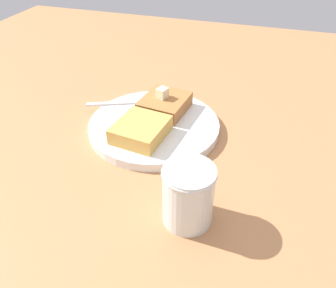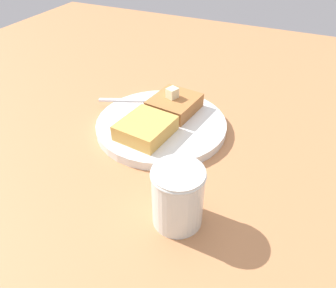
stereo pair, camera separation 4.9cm
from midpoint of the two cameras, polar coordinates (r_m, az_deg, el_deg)
The scene contains 7 objects.
table_surface at distance 68.21cm, azimuth -11.21°, elevation 5.33°, with size 124.03×124.03×1.83cm, color #AF7347.
plate at distance 60.00cm, azimuth -4.80°, elevation 3.23°, with size 23.69×23.69×1.60cm.
toast_slice_left at distance 62.51cm, azimuth -2.75°, elevation 7.02°, with size 8.84×7.90×2.69cm, color #AB6B37.
toast_slice_middle at distance 55.48cm, azimuth -7.30°, elevation 2.39°, with size 8.84×7.90×2.69cm, color gold.
butter_pat_primary at distance 61.20cm, azimuth -3.35°, elevation 8.75°, with size 1.90×1.71×1.90cm, color beige.
fork at distance 65.79cm, azimuth -8.38°, elevation 7.13°, with size 7.58×15.29×0.36cm.
syrup_jar at distance 41.83cm, azimuth 0.12°, elevation -9.32°, with size 6.81×6.81×8.54cm.
Camera 1 is at (51.09, 27.40, 36.28)cm, focal length 35.00 mm.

